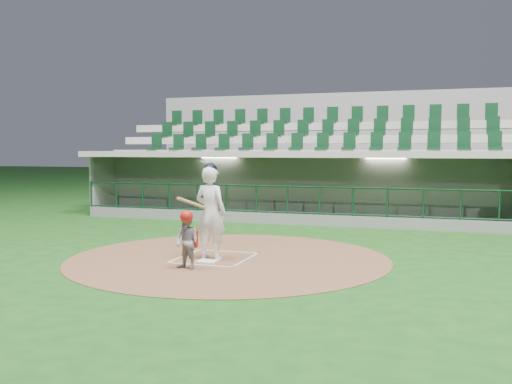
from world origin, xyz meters
TOP-DOWN VIEW (x-y plane):
  - ground at (0.00, 0.00)m, footprint 120.00×120.00m
  - dirt_circle at (0.30, -0.20)m, footprint 7.20×7.20m
  - home_plate at (0.00, -0.70)m, footprint 0.43×0.43m
  - batter_box_chalk at (0.00, -0.30)m, footprint 1.55×1.80m
  - dugout_structure at (0.09, 7.81)m, footprint 16.40×3.70m
  - seating_deck at (0.00, 10.91)m, footprint 17.00×6.72m
  - batter at (-0.03, -0.45)m, footprint 0.95×0.95m
  - catcher at (-0.07, -1.61)m, footprint 0.65×0.57m

SIDE VIEW (x-z plane):
  - ground at x=0.00m, z-range 0.00..0.00m
  - dirt_circle at x=0.30m, z-range 0.00..0.01m
  - batter_box_chalk at x=0.00m, z-range 0.01..0.02m
  - home_plate at x=0.00m, z-range 0.01..0.03m
  - catcher at x=-0.07m, z-range 0.00..1.21m
  - dugout_structure at x=0.09m, z-range -0.54..2.46m
  - batter at x=-0.03m, z-range 0.00..2.14m
  - seating_deck at x=0.00m, z-range -1.15..4.00m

